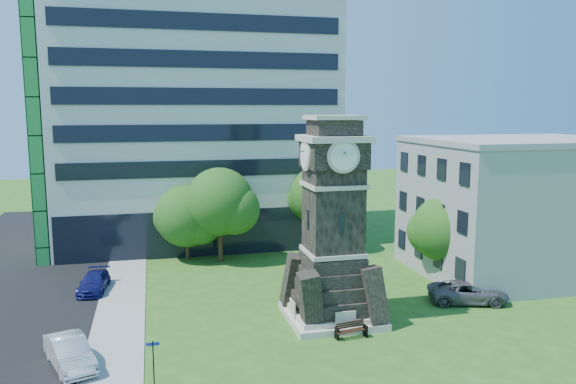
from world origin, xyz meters
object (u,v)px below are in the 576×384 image
object	(u,v)px
clock_tower	(333,234)
car_street_mid	(70,353)
car_street_north	(94,282)
park_bench	(351,329)
car_east_lot	(468,292)
street_sign	(153,360)

from	to	relation	value
clock_tower	car_street_mid	size ratio (longest dim) A/B	2.70
car_street_north	park_bench	size ratio (longest dim) A/B	2.44
car_east_lot	car_street_mid	bearing A→B (deg)	114.45
clock_tower	car_street_mid	bearing A→B (deg)	-168.15
clock_tower	park_bench	size ratio (longest dim) A/B	6.90
park_bench	car_street_north	bearing A→B (deg)	130.38
car_east_lot	street_sign	size ratio (longest dim) A/B	2.14
car_east_lot	park_bench	size ratio (longest dim) A/B	2.87
park_bench	street_sign	xyz separation A→B (m)	(-10.64, -3.53, 1.01)
car_street_north	car_street_mid	bearing A→B (deg)	-84.03
car_street_mid	park_bench	distance (m)	14.65
clock_tower	street_sign	world-z (taller)	clock_tower
clock_tower	car_street_mid	xyz separation A→B (m)	(-14.51, -3.05, -4.53)
clock_tower	car_east_lot	distance (m)	10.63
car_street_north	park_bench	bearing A→B (deg)	-32.97
car_street_mid	car_east_lot	distance (m)	24.36
clock_tower	car_street_north	world-z (taller)	clock_tower
car_street_mid	park_bench	size ratio (longest dim) A/B	2.55
car_street_north	clock_tower	bearing A→B (deg)	-25.48
car_street_mid	car_east_lot	world-z (taller)	car_street_mid
clock_tower	park_bench	distance (m)	5.64
car_street_mid	park_bench	xyz separation A→B (m)	(14.64, 0.08, -0.26)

